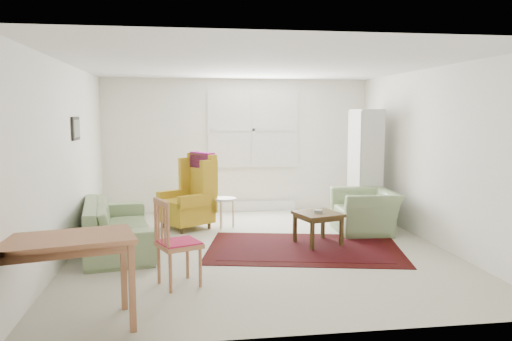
{
  "coord_description": "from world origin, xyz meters",
  "views": [
    {
      "loc": [
        -1.01,
        -6.66,
        1.85
      ],
      "look_at": [
        0.0,
        0.3,
        1.05
      ],
      "focal_mm": 35.0,
      "sensor_mm": 36.0,
      "label": 1
    }
  ],
  "objects": [
    {
      "name": "room",
      "position": [
        0.02,
        0.21,
        1.26
      ],
      "size": [
        5.04,
        5.54,
        2.51
      ],
      "color": "#BEB7A2",
      "rests_on": "ground"
    },
    {
      "name": "rug",
      "position": [
        0.61,
        -0.12,
        0.01
      ],
      "size": [
        2.93,
        2.2,
        0.03
      ],
      "primitive_type": null,
      "rotation": [
        0.0,
        0.0,
        -0.21
      ],
      "color": "black",
      "rests_on": "ground"
    },
    {
      "name": "sofa",
      "position": [
        -1.94,
        0.32,
        0.45
      ],
      "size": [
        1.2,
        2.33,
        0.9
      ],
      "primitive_type": "imported",
      "rotation": [
        0.0,
        0.0,
        1.72
      ],
      "color": "#788F5F",
      "rests_on": "ground"
    },
    {
      "name": "armchair",
      "position": [
        1.8,
        0.72,
        0.39
      ],
      "size": [
        0.92,
        1.05,
        0.79
      ],
      "primitive_type": "imported",
      "rotation": [
        0.0,
        0.0,
        -1.61
      ],
      "color": "#788F5F",
      "rests_on": "ground"
    },
    {
      "name": "wingback_chair",
      "position": [
        -0.98,
        1.36,
        0.62
      ],
      "size": [
        1.02,
        1.0,
        1.23
      ],
      "primitive_type": null,
      "rotation": [
        0.0,
        0.0,
        -1.0
      ],
      "color": "#BC921C",
      "rests_on": "ground"
    },
    {
      "name": "coffee_table",
      "position": [
        0.86,
        0.09,
        0.23
      ],
      "size": [
        0.71,
        0.71,
        0.46
      ],
      "primitive_type": null,
      "rotation": [
        0.0,
        0.0,
        0.29
      ],
      "color": "#412D14",
      "rests_on": "ground"
    },
    {
      "name": "stool",
      "position": [
        -0.36,
        1.34,
        0.25
      ],
      "size": [
        0.41,
        0.41,
        0.5
      ],
      "primitive_type": null,
      "rotation": [
        0.0,
        0.0,
        -0.11
      ],
      "color": "white",
      "rests_on": "ground"
    },
    {
      "name": "cabinet",
      "position": [
        2.1,
        1.57,
        0.96
      ],
      "size": [
        0.45,
        0.79,
        1.93
      ],
      "primitive_type": null,
      "rotation": [
        0.0,
        0.0,
        -0.05
      ],
      "color": "silver",
      "rests_on": "ground"
    },
    {
      "name": "desk",
      "position": [
        -2.1,
        -2.35,
        0.41
      ],
      "size": [
        1.4,
        0.93,
        0.81
      ],
      "primitive_type": null,
      "rotation": [
        0.0,
        0.0,
        0.24
      ],
      "color": "#A66943",
      "rests_on": "ground"
    },
    {
      "name": "desk_chair",
      "position": [
        -1.08,
        -1.35,
        0.48
      ],
      "size": [
        0.55,
        0.55,
        0.96
      ],
      "primitive_type": null,
      "rotation": [
        0.0,
        0.0,
        1.97
      ],
      "color": "#A66943",
      "rests_on": "ground"
    }
  ]
}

